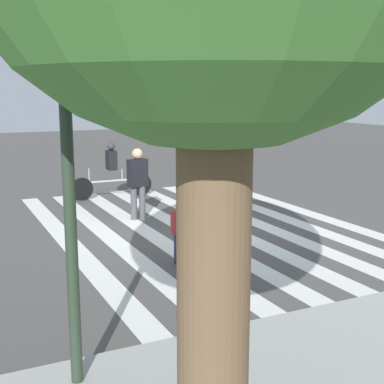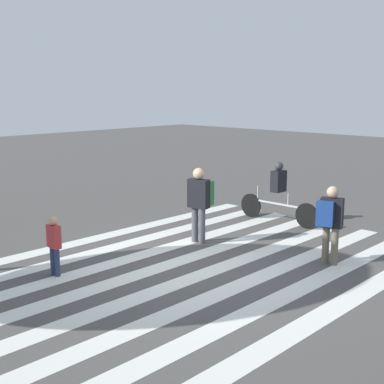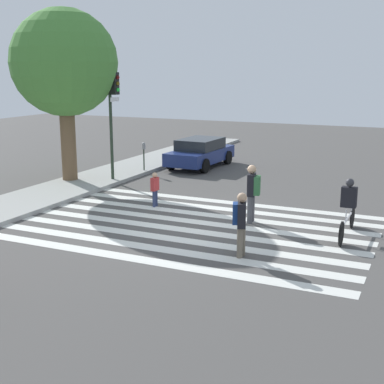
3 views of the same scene
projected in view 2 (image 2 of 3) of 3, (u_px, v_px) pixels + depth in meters
ground_plane at (191, 267)px, 10.49m from camera, size 60.00×60.00×0.00m
crosswalk_stripes at (191, 267)px, 10.49m from camera, size 6.51×10.00×0.01m
pedestrian_adult_tall_backpack at (330, 219)px, 10.51m from camera, size 0.48×0.45×1.58m
pedestrian_adult_yellow_jacket at (54, 242)px, 9.91m from camera, size 0.33×0.17×1.14m
pedestrian_adult_blue_shirt at (200, 199)px, 12.00m from camera, size 0.51×0.46×1.72m
cyclist_far_lane at (278, 190)px, 13.83m from camera, size 2.41×0.40×1.60m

